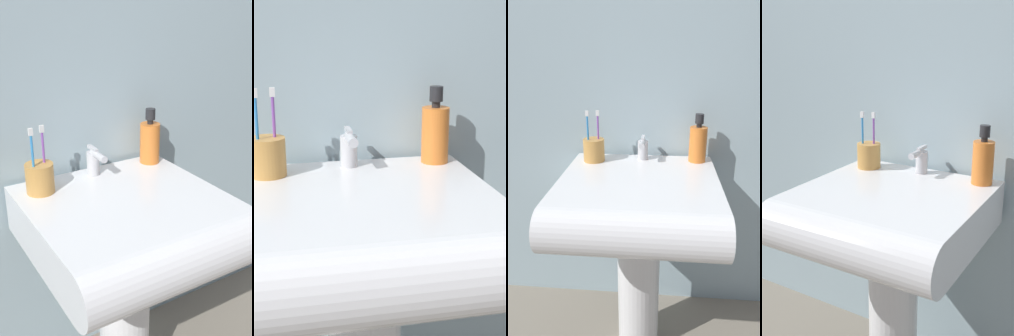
{
  "view_description": "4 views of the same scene",
  "coord_description": "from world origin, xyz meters",
  "views": [
    {
      "loc": [
        -0.54,
        -0.91,
        1.26
      ],
      "look_at": [
        0.0,
        -0.01,
        0.82
      ],
      "focal_mm": 45.0,
      "sensor_mm": 36.0,
      "label": 1
    },
    {
      "loc": [
        -0.17,
        -0.97,
        1.07
      ],
      "look_at": [
        0.03,
        -0.0,
        0.78
      ],
      "focal_mm": 55.0,
      "sensor_mm": 36.0,
      "label": 2
    },
    {
      "loc": [
        0.08,
        -1.03,
        1.15
      ],
      "look_at": [
        -0.02,
        -0.02,
        0.77
      ],
      "focal_mm": 35.0,
      "sensor_mm": 36.0,
      "label": 3
    },
    {
      "loc": [
        0.59,
        -1.04,
        1.16
      ],
      "look_at": [
        -0.01,
        -0.02,
        0.8
      ],
      "focal_mm": 45.0,
      "sensor_mm": 36.0,
      "label": 4
    }
  ],
  "objects": [
    {
      "name": "faucet",
      "position": [
        -0.0,
        0.18,
        0.78
      ],
      "size": [
        0.04,
        0.11,
        0.09
      ],
      "color": "silver",
      "rests_on": "sink_basin"
    },
    {
      "name": "toothbrush_cup",
      "position": [
        -0.19,
        0.15,
        0.78
      ],
      "size": [
        0.08,
        0.08,
        0.2
      ],
      "color": "#D19347",
      "rests_on": "sink_basin"
    },
    {
      "name": "wall_back",
      "position": [
        0.0,
        0.29,
        1.2
      ],
      "size": [
        5.0,
        0.05,
        2.4
      ],
      "primitive_type": "cube",
      "color": "#9EB7C1",
      "rests_on": "ground"
    },
    {
      "name": "sink_basin",
      "position": [
        0.0,
        -0.05,
        0.66
      ],
      "size": [
        0.54,
        0.56,
        0.14
      ],
      "color": "white",
      "rests_on": "sink_pedestal"
    },
    {
      "name": "soap_bottle",
      "position": [
        0.21,
        0.19,
        0.8
      ],
      "size": [
        0.07,
        0.07,
        0.18
      ],
      "color": "orange",
      "rests_on": "sink_basin"
    },
    {
      "name": "sink_pedestal",
      "position": [
        0.0,
        0.0,
        0.29
      ],
      "size": [
        0.16,
        0.16,
        0.59
      ],
      "primitive_type": "cylinder",
      "color": "white",
      "rests_on": "ground"
    }
  ]
}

